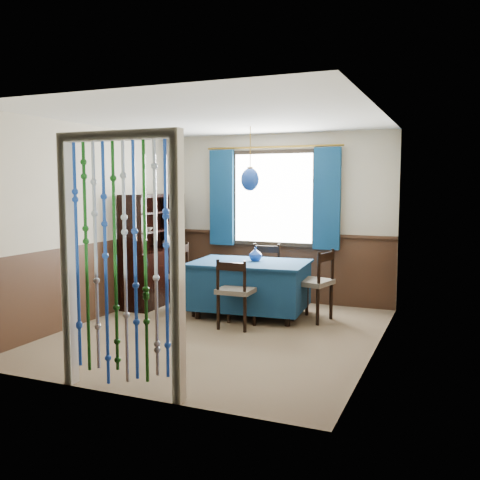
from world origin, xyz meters
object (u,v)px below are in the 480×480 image
at_px(sideboard, 153,265).
at_px(vase_table, 255,255).
at_px(chair_near, 236,291).
at_px(chair_right, 315,283).
at_px(vase_sideboard, 168,240).
at_px(dining_table, 250,284).
at_px(chair_far, 265,273).
at_px(pendant_lamp, 250,179).
at_px(chair_left, 189,276).
at_px(bowl_shelf, 147,229).

xyz_separation_m(sideboard, vase_table, (1.62, -0.05, 0.25)).
relative_size(sideboard, vase_table, 9.58).
bearing_deg(vase_table, chair_near, -87.58).
height_order(chair_right, vase_table, chair_right).
bearing_deg(vase_table, vase_sideboard, 166.14).
distance_m(dining_table, chair_near, 0.66).
bearing_deg(chair_right, chair_far, 70.87).
xyz_separation_m(chair_right, vase_sideboard, (-2.39, 0.41, 0.42)).
bearing_deg(pendant_lamp, sideboard, 174.41).
relative_size(chair_near, sideboard, 0.53).
xyz_separation_m(chair_near, pendant_lamp, (-0.07, 0.65, 1.36)).
bearing_deg(chair_right, sideboard, 101.47).
distance_m(chair_right, vase_table, 0.88).
distance_m(chair_far, chair_left, 1.13).
height_order(chair_far, chair_right, chair_right).
bearing_deg(vase_sideboard, dining_table, -17.84).
bearing_deg(chair_near, vase_sideboard, 143.47).
xyz_separation_m(chair_far, pendant_lamp, (0.02, -0.64, 1.35)).
bearing_deg(chair_far, chair_near, 85.05).
height_order(chair_left, bowl_shelf, bowl_shelf).
bearing_deg(chair_far, bowl_shelf, 17.41).
xyz_separation_m(dining_table, chair_right, (0.86, 0.08, 0.07)).
height_order(chair_near, chair_far, chair_far).
bearing_deg(sideboard, chair_right, -3.46).
xyz_separation_m(chair_near, bowl_shelf, (-1.60, 0.55, 0.67)).
xyz_separation_m(sideboard, bowl_shelf, (0.06, -0.26, 0.56)).
bearing_deg(vase_table, chair_far, 96.40).
distance_m(dining_table, chair_left, 0.87).
height_order(chair_left, vase_sideboard, vase_sideboard).
xyz_separation_m(chair_left, pendant_lamp, (0.86, 0.12, 1.32)).
bearing_deg(chair_right, dining_table, 108.64).
xyz_separation_m(sideboard, vase_sideboard, (0.06, 0.34, 0.34)).
bearing_deg(vase_table, pendant_lamp, -109.04).
distance_m(chair_left, chair_right, 1.73).
bearing_deg(vase_table, chair_right, -1.67).
bearing_deg(pendant_lamp, chair_near, -84.00).
relative_size(pendant_lamp, vase_sideboard, 3.99).
relative_size(chair_left, chair_right, 1.02).
distance_m(dining_table, bowl_shelf, 1.68).
xyz_separation_m(chair_far, chair_left, (-0.84, -0.76, 0.03)).
xyz_separation_m(chair_near, vase_table, (-0.03, 0.76, 0.36)).
distance_m(vase_table, bowl_shelf, 1.61).
height_order(vase_table, bowl_shelf, bowl_shelf).
relative_size(chair_left, bowl_shelf, 4.81).
relative_size(chair_near, chair_far, 0.97).
height_order(chair_near, vase_sideboard, vase_sideboard).
bearing_deg(vase_sideboard, chair_near, -35.63).
xyz_separation_m(dining_table, chair_left, (-0.86, -0.12, 0.08)).
bearing_deg(chair_left, vase_table, 112.16).
bearing_deg(chair_right, chair_left, 109.74).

